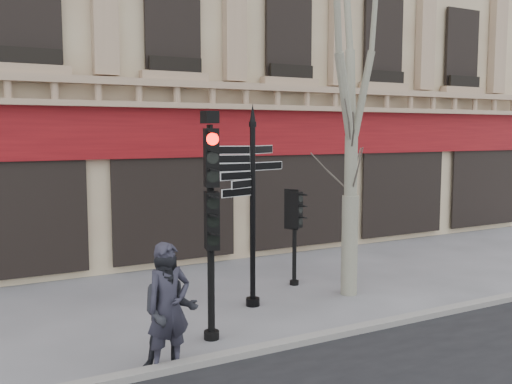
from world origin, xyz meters
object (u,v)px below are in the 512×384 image
Objects in this scene: fingerpost at (253,171)px; traffic_signal_main at (210,197)px; traffic_signal_secondary at (295,220)px; pedestrian_b at (169,312)px; pedestrian_a at (169,307)px; plane_tree at (354,18)px.

fingerpost reaches higher than traffic_signal_main.
traffic_signal_secondary reaches higher than pedestrian_b.
pedestrian_a is at bearing -126.61° from traffic_signal_main.
plane_tree is 7.37m from pedestrian_b.
plane_tree reaches higher than pedestrian_a.
traffic_signal_main is 2.12m from pedestrian_b.
fingerpost reaches higher than pedestrian_b.
traffic_signal_secondary is 0.26× the size of plane_tree.
pedestrian_a is (-4.93, -1.94, -5.05)m from plane_tree.
plane_tree is (0.66, -1.25, 4.48)m from traffic_signal_secondary.
fingerpost is 1.88× the size of traffic_signal_secondary.
fingerpost is 1.06× the size of traffic_signal_main.
fingerpost is 3.90m from pedestrian_a.
pedestrian_b is at bearing -9.09° from pedestrian_a.
plane_tree is at bearing 30.53° from traffic_signal_main.
traffic_signal_main is at bearing -143.06° from fingerpost.
pedestrian_a is (-4.28, -3.18, -0.57)m from traffic_signal_secondary.
traffic_signal_main is 2.07m from pedestrian_a.
plane_tree reaches higher than fingerpost.
traffic_signal_secondary is at bearing 117.75° from plane_tree.
pedestrian_a is 0.08m from pedestrian_b.
fingerpost is 3.93m from pedestrian_b.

